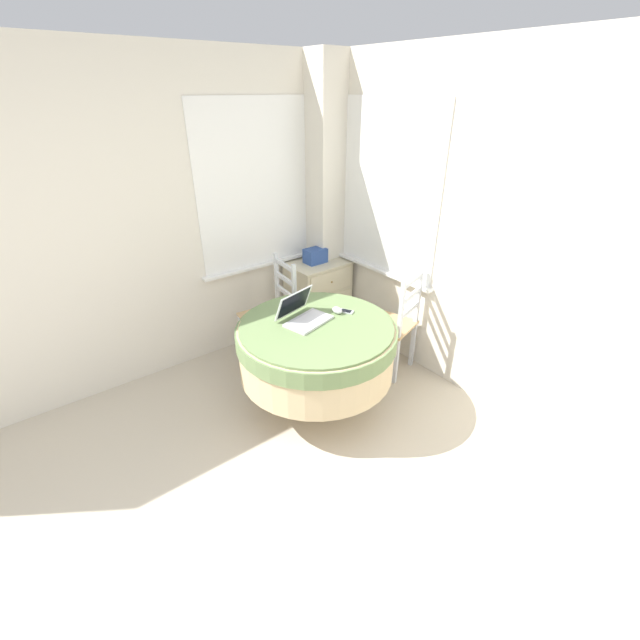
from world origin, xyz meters
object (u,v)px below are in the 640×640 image
object	(u,v)px
round_dining_table	(317,346)
dining_chair_near_back_window	(272,314)
laptop	(303,315)
storage_box	(315,256)
corner_cabinet	(318,296)
dining_chair_near_right_window	(392,324)
computer_mouse	(337,310)
cell_phone	(346,311)

from	to	relation	value
round_dining_table	dining_chair_near_back_window	world-z (taller)	dining_chair_near_back_window
laptop	storage_box	xyz separation A→B (m)	(0.80, 0.91, 0.01)
corner_cabinet	storage_box	world-z (taller)	storage_box
round_dining_table	dining_chair_near_back_window	distance (m)	0.85
dining_chair_near_right_window	storage_box	xyz separation A→B (m)	(-0.08, 0.99, 0.36)
computer_mouse	dining_chair_near_right_window	world-z (taller)	dining_chair_near_right_window
computer_mouse	storage_box	distance (m)	1.11
cell_phone	dining_chair_near_right_window	distance (m)	0.62
computer_mouse	cell_phone	distance (m)	0.07
dining_chair_near_back_window	laptop	bearing A→B (deg)	-102.96
round_dining_table	dining_chair_near_back_window	size ratio (longest dim) A/B	1.23
laptop	dining_chair_near_right_window	world-z (taller)	laptop
round_dining_table	laptop	world-z (taller)	laptop
dining_chair_near_right_window	dining_chair_near_back_window	bearing A→B (deg)	131.93
dining_chair_near_back_window	corner_cabinet	bearing A→B (deg)	15.45
dining_chair_near_back_window	dining_chair_near_right_window	distance (m)	1.07
cell_phone	computer_mouse	bearing A→B (deg)	156.20
cell_phone	dining_chair_near_back_window	distance (m)	0.88
laptop	cell_phone	bearing A→B (deg)	-15.76
round_dining_table	corner_cabinet	size ratio (longest dim) A/B	1.58
cell_phone	corner_cabinet	distance (m)	1.17
computer_mouse	storage_box	world-z (taller)	storage_box
storage_box	laptop	bearing A→B (deg)	-131.59
cell_phone	corner_cabinet	size ratio (longest dim) A/B	0.17
round_dining_table	dining_chair_near_back_window	bearing A→B (deg)	81.00
dining_chair_near_back_window	corner_cabinet	world-z (taller)	dining_chair_near_back_window
round_dining_table	storage_box	size ratio (longest dim) A/B	5.71
cell_phone	storage_box	size ratio (longest dim) A/B	0.60
round_dining_table	laptop	size ratio (longest dim) A/B	2.98
round_dining_table	laptop	xyz separation A→B (m)	(-0.03, 0.11, 0.22)
laptop	dining_chair_near_right_window	distance (m)	0.95
dining_chair_near_right_window	storage_box	size ratio (longest dim) A/B	4.66
laptop	round_dining_table	bearing A→B (deg)	-73.37
round_dining_table	dining_chair_near_right_window	size ratio (longest dim) A/B	1.23
storage_box	round_dining_table	bearing A→B (deg)	-127.12
computer_mouse	dining_chair_near_right_window	distance (m)	0.69
round_dining_table	dining_chair_near_right_window	xyz separation A→B (m)	(0.85, 0.03, -0.12)
dining_chair_near_right_window	laptop	bearing A→B (deg)	174.72
corner_cabinet	computer_mouse	bearing A→B (deg)	-120.21
laptop	computer_mouse	xyz separation A→B (m)	(0.27, -0.07, -0.02)
laptop	cell_phone	size ratio (longest dim) A/B	3.19
cell_phone	round_dining_table	bearing A→B (deg)	-176.55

